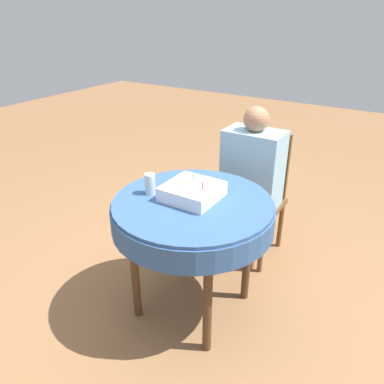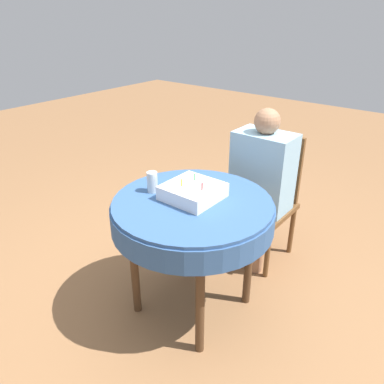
{
  "view_description": "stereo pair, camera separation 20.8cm",
  "coord_description": "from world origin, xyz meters",
  "px_view_note": "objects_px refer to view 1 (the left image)",
  "views": [
    {
      "loc": [
        0.99,
        -1.57,
        1.74
      ],
      "look_at": [
        -0.01,
        0.01,
        0.81
      ],
      "focal_mm": 35.0,
      "sensor_mm": 36.0,
      "label": 1
    },
    {
      "loc": [
        1.16,
        -1.45,
        1.74
      ],
      "look_at": [
        -0.01,
        0.01,
        0.81
      ],
      "focal_mm": 35.0,
      "sensor_mm": 36.0,
      "label": 2
    }
  ],
  "objects_px": {
    "birthday_cake": "(192,191)",
    "drinking_glass": "(150,184)",
    "person": "(251,172)",
    "chair": "(255,191)"
  },
  "relations": [
    {
      "from": "birthday_cake",
      "to": "drinking_glass",
      "type": "distance_m",
      "value": 0.25
    },
    {
      "from": "person",
      "to": "drinking_glass",
      "type": "xyz_separation_m",
      "value": [
        -0.29,
        -0.79,
        0.14
      ]
    },
    {
      "from": "birthday_cake",
      "to": "drinking_glass",
      "type": "xyz_separation_m",
      "value": [
        -0.23,
        -0.08,
        0.02
      ]
    },
    {
      "from": "chair",
      "to": "person",
      "type": "height_order",
      "value": "person"
    },
    {
      "from": "person",
      "to": "drinking_glass",
      "type": "relative_size",
      "value": 9.35
    },
    {
      "from": "person",
      "to": "birthday_cake",
      "type": "height_order",
      "value": "person"
    },
    {
      "from": "birthday_cake",
      "to": "drinking_glass",
      "type": "height_order",
      "value": "drinking_glass"
    },
    {
      "from": "person",
      "to": "drinking_glass",
      "type": "distance_m",
      "value": 0.85
    },
    {
      "from": "drinking_glass",
      "to": "chair",
      "type": "bearing_deg",
      "value": 71.76
    },
    {
      "from": "person",
      "to": "chair",
      "type": "bearing_deg",
      "value": 90.0
    }
  ]
}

